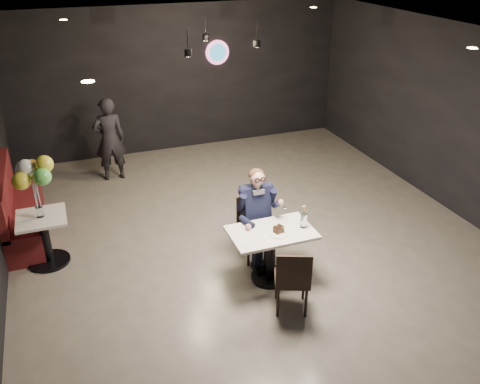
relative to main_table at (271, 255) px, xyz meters
name	(u,v)px	position (x,y,z in m)	size (l,w,h in m)	color
floor	(262,252)	(0.14, 0.62, -0.38)	(9.00, 9.00, 0.00)	slate
wall_sign	(217,52)	(0.94, 5.09, 1.62)	(0.50, 0.06, 0.50)	pink
pendant_lights	(217,29)	(0.14, 2.62, 2.51)	(1.40, 1.20, 0.36)	black
main_table	(271,255)	(0.00, 0.00, 0.00)	(1.10, 0.70, 0.75)	white
chair_far	(255,230)	(0.00, 0.55, 0.09)	(0.42, 0.46, 0.92)	black
chair_near	(292,277)	(0.00, -0.64, 0.09)	(0.42, 0.46, 0.92)	black
seated_man	(256,214)	(0.00, 0.55, 0.34)	(0.60, 0.80, 1.44)	black
dessert_plate	(279,234)	(0.06, -0.11, 0.38)	(0.24, 0.24, 0.01)	white
cake_slice	(279,229)	(0.07, -0.07, 0.43)	(0.11, 0.09, 0.08)	black
mint_leaf	(283,227)	(0.12, -0.10, 0.47)	(0.07, 0.04, 0.01)	#2D8B3B
sundae_glass	(304,221)	(0.43, -0.05, 0.47)	(0.09, 0.09, 0.19)	silver
wafer_cone	(305,210)	(0.45, -0.04, 0.62)	(0.06, 0.06, 0.12)	#B48049
booth_bench	(21,202)	(-3.11, 2.45, 0.15)	(0.53, 2.10, 1.05)	#4D1013
side_table	(45,238)	(-2.81, 1.45, 0.04)	(0.66, 0.66, 0.82)	white
balloon_vase	(40,212)	(-2.81, 1.45, 0.45)	(0.10, 0.10, 0.15)	silver
balloon_bunch	(34,183)	(-2.81, 1.45, 0.88)	(0.43, 0.43, 0.72)	yellow
passerby	(110,139)	(-1.55, 3.99, 0.42)	(0.58, 0.38, 1.59)	black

